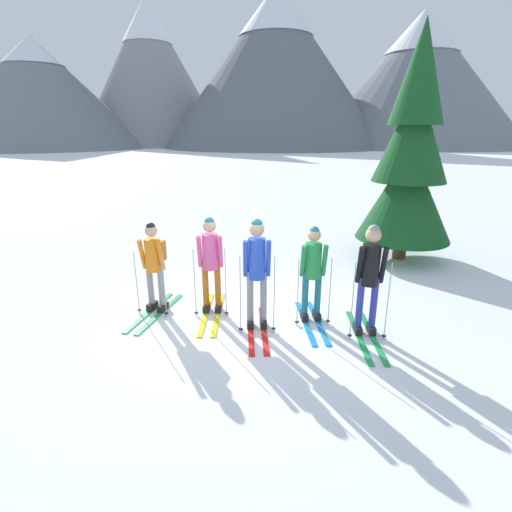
# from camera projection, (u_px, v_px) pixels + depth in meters

# --- Properties ---
(ground_plane) EXTENTS (400.00, 400.00, 0.00)m
(ground_plane) POSITION_uv_depth(u_px,v_px,m) (247.00, 318.00, 6.82)
(ground_plane) COLOR white
(skier_in_orange) EXTENTS (0.82, 1.68, 1.66)m
(skier_in_orange) POSITION_uv_depth(u_px,v_px,m) (154.00, 263.00, 6.83)
(skier_in_orange) COLOR green
(skier_in_orange) RESTS_ON ground
(skier_in_pink) EXTENTS (0.61, 1.72, 1.77)m
(skier_in_pink) POSITION_uv_depth(u_px,v_px,m) (211.00, 260.00, 6.77)
(skier_in_pink) COLOR yellow
(skier_in_pink) RESTS_ON ground
(skier_in_blue) EXTENTS (0.61, 1.63, 1.87)m
(skier_in_blue) POSITION_uv_depth(u_px,v_px,m) (257.00, 269.00, 6.18)
(skier_in_blue) COLOR red
(skier_in_blue) RESTS_ON ground
(skier_in_green) EXTENTS (0.61, 1.60, 1.68)m
(skier_in_green) POSITION_uv_depth(u_px,v_px,m) (313.00, 271.00, 6.46)
(skier_in_green) COLOR #1E84D1
(skier_in_green) RESTS_ON ground
(skier_in_black) EXTENTS (0.61, 1.73, 1.83)m
(skier_in_black) POSITION_uv_depth(u_px,v_px,m) (370.00, 276.00, 5.98)
(skier_in_black) COLOR green
(skier_in_black) RESTS_ON ground
(pine_tree_near) EXTENTS (2.30, 2.30, 5.55)m
(pine_tree_near) POSITION_uv_depth(u_px,v_px,m) (411.00, 158.00, 9.23)
(pine_tree_near) COLOR #51381E
(pine_tree_near) RESTS_ON ground
(mountain_ridge_distant) EXTENTS (109.37, 48.26, 28.56)m
(mountain_ridge_distant) POSITION_uv_depth(u_px,v_px,m) (249.00, 76.00, 73.22)
(mountain_ridge_distant) COLOR slate
(mountain_ridge_distant) RESTS_ON ground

